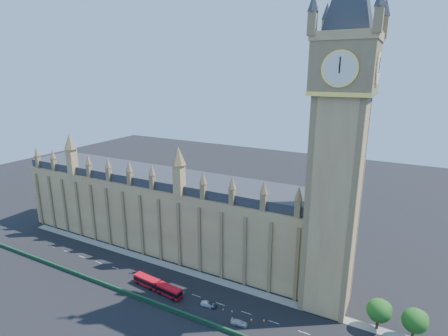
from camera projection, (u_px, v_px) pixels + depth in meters
The scene contains 15 objects.
ground at pixel (185, 292), 104.08m from camera, with size 400.00×400.00×0.00m, color black.
palace_westminster at pixel (161, 209), 130.45m from camera, with size 120.00×20.00×28.00m.
elizabeth_tower at pixel (342, 110), 84.36m from camera, with size 20.59×20.59×105.00m.
bridge_parapet at pixel (167, 308), 96.26m from camera, with size 160.00×0.60×1.20m, color #1E4C2D.
kerb_north at pixel (202, 276), 112.15m from camera, with size 160.00×3.00×0.16m, color gray.
tree_east_near at pixel (380, 310), 87.56m from camera, with size 6.00×6.00×8.50m.
tree_east_far at pixel (416, 320), 83.95m from camera, with size 6.00×6.00×8.50m.
red_bus at pixel (157, 286), 104.42m from camera, with size 17.78×4.28×2.99m.
car_grey at pixel (210, 304), 97.50m from camera, with size 1.61×3.99×1.36m, color #404448.
car_silver at pixel (208, 304), 97.54m from camera, with size 1.38×3.95×1.30m, color #B7B9C0.
car_white at pixel (239, 323), 90.28m from camera, with size 1.80×4.44×1.29m, color silver.
cone_a at pixel (232, 311), 95.08m from camera, with size 0.56×0.56×0.67m.
cone_b at pixel (223, 310), 95.86m from camera, with size 0.52×0.52×0.65m.
cone_c at pixel (264, 320), 91.67m from camera, with size 0.52×0.52×0.64m.
cone_d at pixel (251, 320), 91.77m from camera, with size 0.51×0.51×0.79m.
Camera 1 is at (52.74, -74.53, 63.27)m, focal length 28.00 mm.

